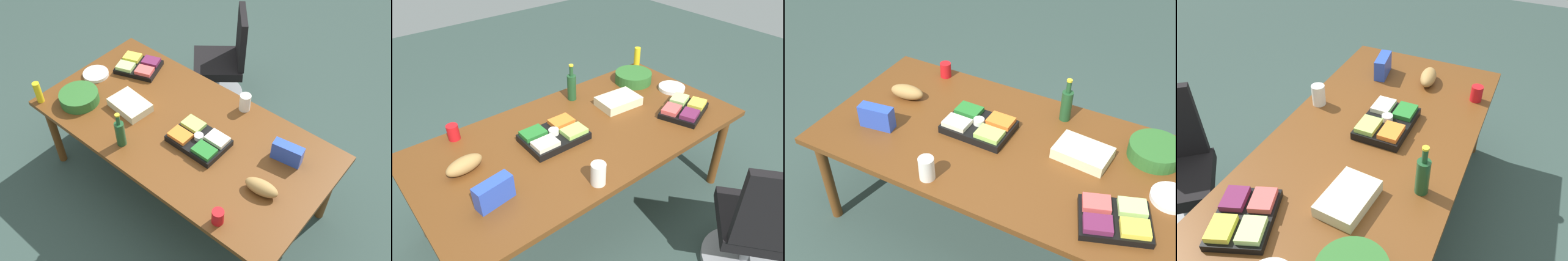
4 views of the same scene
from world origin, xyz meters
The scene contains 14 objects.
ground_plane centered at (0.00, 0.00, 0.00)m, with size 10.00×10.00×0.00m, color #31443E.
conference_table centered at (0.00, 0.00, 0.68)m, with size 2.33×1.17×0.74m.
office_chair centered at (-0.48, 1.17, 0.38)m, with size 0.68×0.68×1.00m.
red_solo_cup centered at (0.72, -0.48, 0.80)m, with size 0.08×0.08×0.11m, color red.
mayo_jar centered at (0.24, 0.48, 0.81)m, with size 0.09×0.09×0.14m, color white.
veggie_tray centered at (0.20, -0.04, 0.78)m, with size 0.42×0.31×0.09m.
sheet_cake centered at (-0.46, -0.10, 0.78)m, with size 0.32×0.22×0.07m, color beige.
bread_loaf centered at (0.80, -0.12, 0.79)m, with size 0.24×0.11×0.10m, color #A17841.
paper_plate_stack centered at (-0.99, -0.01, 0.76)m, with size 0.22×0.22×0.03m, color white.
fruit_platter centered at (-0.77, 0.30, 0.77)m, with size 0.43×0.39×0.07m.
salad_bowl centered at (-0.84, -0.31, 0.79)m, with size 0.32×0.32×0.09m, color #2B6228.
chip_bag_blue centered at (0.78, 0.24, 0.82)m, with size 0.22×0.08×0.15m, color blue.
wine_bottle centered at (-0.24, -0.41, 0.86)m, with size 0.08×0.08×0.30m.
mustard_bottle centered at (-1.09, -0.51, 0.84)m, with size 0.06×0.06×0.19m, color yellow.
Camera 1 is at (1.59, -1.75, 3.19)m, focal length 40.61 mm.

